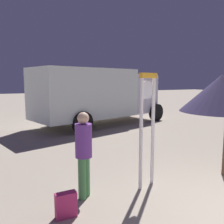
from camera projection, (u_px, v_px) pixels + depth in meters
standing_clock at (147, 119)px, 4.71m from camera, size 0.46×0.20×2.29m
person_near_clock at (84, 151)px, 4.30m from camera, size 0.30×0.30×1.59m
backpack at (66, 205)px, 3.75m from camera, size 0.33×0.18×0.41m
box_truck_near at (98, 94)px, 11.46m from camera, size 6.99×3.98×2.67m
dome_tent at (221, 93)px, 16.30m from camera, size 5.52×5.52×2.55m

